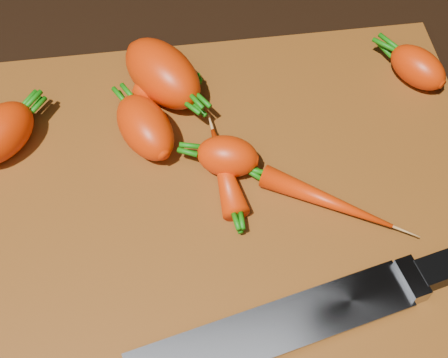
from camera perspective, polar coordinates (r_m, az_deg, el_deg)
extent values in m
cube|color=black|center=(0.59, 0.13, -2.67)|extent=(2.00, 2.00, 0.01)
cube|color=brown|center=(0.58, 0.13, -2.12)|extent=(0.50, 0.40, 0.01)
ellipsoid|color=#E73305|center=(0.62, -19.78, 3.97)|extent=(0.08, 0.09, 0.05)
ellipsoid|color=#E73305|center=(0.58, 0.33, 2.09)|extent=(0.07, 0.05, 0.04)
ellipsoid|color=#E73305|center=(0.63, -5.65, 9.59)|extent=(0.10, 0.11, 0.06)
ellipsoid|color=#E73305|center=(0.60, -7.22, 4.71)|extent=(0.07, 0.09, 0.05)
ellipsoid|color=#E73305|center=(0.63, -6.12, 8.25)|extent=(0.05, 0.04, 0.03)
ellipsoid|color=#E73305|center=(0.68, 17.30, 9.72)|extent=(0.07, 0.07, 0.04)
ellipsoid|color=#E73305|center=(0.57, 9.35, -1.94)|extent=(0.12, 0.09, 0.02)
ellipsoid|color=#E73305|center=(0.57, 0.00, 0.82)|extent=(0.03, 0.10, 0.02)
cube|color=gray|center=(0.51, 5.15, -13.30)|extent=(0.02, 0.04, 0.02)
cube|color=black|center=(0.53, 12.65, -10.48)|extent=(0.14, 0.05, 0.02)
cylinder|color=#B2B2B7|center=(0.52, 10.84, -10.85)|extent=(0.01, 0.01, 0.00)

